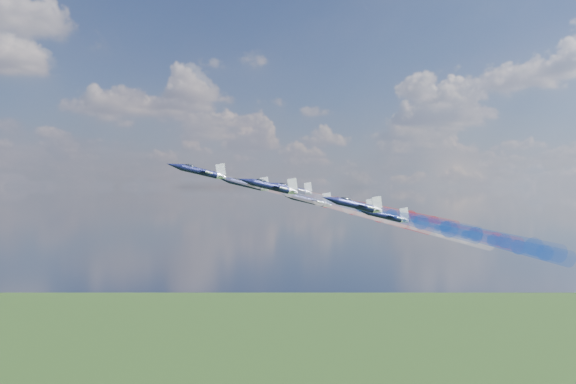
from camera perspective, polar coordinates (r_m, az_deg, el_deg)
jet_lead at (r=137.72m, az=-7.85°, el=1.82°), size 15.96×13.91×7.03m
trail_lead at (r=145.17m, az=2.80°, el=-0.67°), size 43.72×16.25×14.30m
jet_inner_left at (r=130.24m, az=-1.54°, el=0.50°), size 15.96×13.91×7.03m
trail_inner_left at (r=140.69m, az=9.16°, el=-2.02°), size 43.72×16.25×14.30m
jet_inner_right at (r=150.81m, az=-3.77°, el=0.70°), size 15.96×13.91×7.03m
trail_inner_right at (r=159.95m, az=5.73°, el=-1.52°), size 43.72×16.25×14.30m
jet_outer_left at (r=125.53m, az=5.97°, el=-1.15°), size 15.96×13.91×7.03m
trail_outer_left at (r=139.28m, az=16.26°, el=-3.54°), size 43.72×16.25×14.30m
jet_center_third at (r=146.43m, az=1.78°, el=-0.72°), size 15.96×13.91×7.03m
trail_center_third at (r=158.13m, az=11.11°, el=-2.87°), size 43.72×16.25×14.30m
jet_outer_right at (r=165.24m, az=0.27°, el=0.28°), size 15.96×13.91×7.03m
trail_outer_right at (r=175.98m, az=8.72°, el=-1.72°), size 43.72×16.25×14.30m
jet_rear_left at (r=139.38m, az=8.54°, el=-2.08°), size 15.96×13.91×7.03m
trail_rear_left at (r=154.00m, az=17.65°, el=-4.15°), size 43.72×16.25×14.30m
jet_rear_right at (r=158.99m, az=5.77°, el=-1.22°), size 15.96×13.91×7.03m
trail_rear_right at (r=172.21m, az=14.09°, el=-3.15°), size 43.72×16.25×14.30m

